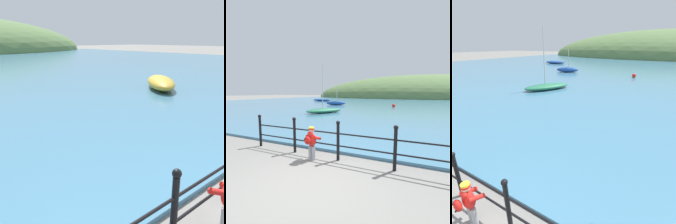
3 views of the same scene
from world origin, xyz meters
The scene contains 8 objects.
water centered at (0.00, 32.00, 0.05)m, with size 80.00×60.00×0.10m, color teal.
far_hillside centered at (0.00, 68.02, 0.00)m, with size 77.93×42.86×16.44m.
iron_railing centered at (0.00, 1.50, 0.64)m, with size 6.65×0.12×1.21m.
child_in_coat centered at (-0.74, 1.19, 0.61)m, with size 0.41×0.55×1.00m.
boat_green_fishing centered at (-6.03, 11.14, 0.35)m, with size 2.93×3.91×4.59m.
boat_blue_hull centered at (-17.36, 29.63, 0.37)m, with size 4.29×1.61×0.54m.
boat_mid_harbor centered at (-9.44, 20.46, 0.43)m, with size 3.04×1.88×2.96m.
mooring_buoy centered at (-1.07, 20.52, 0.32)m, with size 0.44×0.44×0.44m, color red.
Camera 3 is at (2.12, -0.04, 3.37)m, focal length 28.00 mm.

